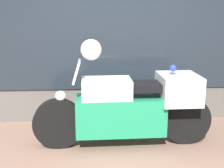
{
  "coord_description": "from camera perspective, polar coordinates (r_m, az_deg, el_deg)",
  "views": [
    {
      "loc": [
        -0.2,
        -3.19,
        1.83
      ],
      "look_at": [
        0.09,
        1.3,
        0.75
      ],
      "focal_mm": 50.0,
      "sensor_mm": 36.0,
      "label": 1
    }
  ],
  "objects": [
    {
      "name": "window_display",
      "position": [
        5.42,
        1.52,
        -0.93
      ],
      "size": [
        5.58,
        0.3,
        2.01
      ],
      "color": "slate",
      "rests_on": "ground"
    },
    {
      "name": "paramedic_motorcycle",
      "position": [
        4.22,
        3.83,
        -4.0
      ],
      "size": [
        2.43,
        0.64,
        1.19
      ],
      "rotation": [
        0.0,
        0.0,
        3.16
      ],
      "color": "black",
      "rests_on": "ground"
    },
    {
      "name": "white_helmet",
      "position": [
        4.01,
        -3.84,
        6.27
      ],
      "size": [
        0.27,
        0.27,
        0.27
      ],
      "primitive_type": "sphere",
      "color": "white",
      "rests_on": "paramedic_motorcycle"
    }
  ]
}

